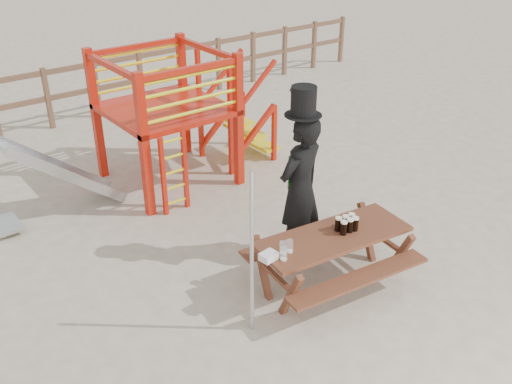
# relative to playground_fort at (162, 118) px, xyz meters

# --- Properties ---
(ground) EXTENTS (60.00, 60.00, 0.00)m
(ground) POSITION_rel_playground_fort_xyz_m (-0.12, -3.58, -1.07)
(ground) COLOR #C2B497
(ground) RESTS_ON ground
(back_fence) EXTENTS (15.09, 0.09, 1.20)m
(back_fence) POSITION_rel_playground_fort_xyz_m (-0.12, 3.42, -0.34)
(back_fence) COLOR brown
(back_fence) RESTS_ON ground
(playground_fort) EXTENTS (4.71, 1.84, 2.10)m
(playground_fort) POSITION_rel_playground_fort_xyz_m (0.00, 0.00, 0.00)
(playground_fort) COLOR red
(playground_fort) RESTS_ON ground
(picnic_table) EXTENTS (1.96, 1.48, 0.70)m
(picnic_table) POSITION_rel_playground_fort_xyz_m (0.16, -3.59, -0.63)
(picnic_table) COLOR brown
(picnic_table) RESTS_ON ground
(man_with_hat) EXTENTS (0.77, 0.58, 2.25)m
(man_with_hat) POSITION_rel_playground_fort_xyz_m (0.25, -2.90, -0.06)
(man_with_hat) COLOR black
(man_with_hat) RESTS_ON ground
(metal_pole) EXTENTS (0.04, 0.04, 1.89)m
(metal_pole) POSITION_rel_playground_fort_xyz_m (-1.06, -3.64, -0.13)
(metal_pole) COLOR #B2B2B7
(metal_pole) RESTS_ON ground
(parasol_base) EXTENTS (0.52, 0.52, 0.22)m
(parasol_base) POSITION_rel_playground_fort_xyz_m (1.14, -3.05, -1.01)
(parasol_base) COLOR #3E3E44
(parasol_base) RESTS_ON ground
(paper_bag) EXTENTS (0.20, 0.16, 0.08)m
(paper_bag) POSITION_rel_playground_fort_xyz_m (-0.74, -3.52, -0.33)
(paper_bag) COLOR white
(paper_bag) RESTS_ON picnic_table
(stout_pints) EXTENTS (0.27, 0.19, 0.17)m
(stout_pints) POSITION_rel_playground_fort_xyz_m (0.34, -3.62, -0.29)
(stout_pints) COLOR black
(stout_pints) RESTS_ON picnic_table
(empty_glasses) EXTENTS (0.22, 0.17, 0.15)m
(empty_glasses) POSITION_rel_playground_fort_xyz_m (-0.55, -3.57, -0.30)
(empty_glasses) COLOR silver
(empty_glasses) RESTS_ON picnic_table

